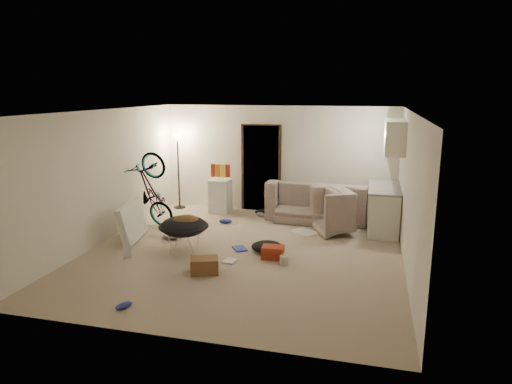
% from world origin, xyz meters
% --- Properties ---
extents(floor, '(5.50, 6.00, 0.02)m').
position_xyz_m(floor, '(0.00, 0.00, -0.01)').
color(floor, tan).
rests_on(floor, ground).
extents(ceiling, '(5.50, 6.00, 0.02)m').
position_xyz_m(ceiling, '(0.00, 0.00, 2.51)').
color(ceiling, white).
rests_on(ceiling, wall_back).
extents(wall_back, '(5.50, 0.02, 2.50)m').
position_xyz_m(wall_back, '(0.00, 3.01, 1.25)').
color(wall_back, white).
rests_on(wall_back, floor).
extents(wall_front, '(5.50, 0.02, 2.50)m').
position_xyz_m(wall_front, '(0.00, -3.01, 1.25)').
color(wall_front, white).
rests_on(wall_front, floor).
extents(wall_left, '(0.02, 6.00, 2.50)m').
position_xyz_m(wall_left, '(-2.76, 0.00, 1.25)').
color(wall_left, white).
rests_on(wall_left, floor).
extents(wall_right, '(0.02, 6.00, 2.50)m').
position_xyz_m(wall_right, '(2.76, 0.00, 1.25)').
color(wall_right, white).
rests_on(wall_right, floor).
extents(doorway, '(0.85, 0.10, 2.04)m').
position_xyz_m(doorway, '(-0.40, 2.97, 1.02)').
color(doorway, black).
rests_on(doorway, floor).
extents(door_trim, '(0.97, 0.04, 2.10)m').
position_xyz_m(door_trim, '(-0.40, 2.94, 1.02)').
color(door_trim, '#362112').
rests_on(door_trim, floor).
extents(floor_lamp, '(0.28, 0.28, 1.81)m').
position_xyz_m(floor_lamp, '(-2.40, 2.65, 1.31)').
color(floor_lamp, black).
rests_on(floor_lamp, floor).
extents(kitchen_counter, '(0.60, 1.50, 0.88)m').
position_xyz_m(kitchen_counter, '(2.43, 2.00, 0.44)').
color(kitchen_counter, '#EAE7CC').
rests_on(kitchen_counter, floor).
extents(counter_top, '(0.64, 1.54, 0.04)m').
position_xyz_m(counter_top, '(2.43, 2.00, 0.90)').
color(counter_top, gray).
rests_on(counter_top, kitchen_counter).
extents(kitchen_uppers, '(0.38, 1.40, 0.65)m').
position_xyz_m(kitchen_uppers, '(2.56, 2.00, 1.95)').
color(kitchen_uppers, '#EAE7CC').
rests_on(kitchen_uppers, wall_right).
extents(sofa, '(2.24, 0.98, 0.64)m').
position_xyz_m(sofa, '(1.02, 2.45, 0.32)').
color(sofa, '#3F463E').
rests_on(sofa, floor).
extents(armchair, '(1.23, 1.29, 0.66)m').
position_xyz_m(armchair, '(1.72, 1.75, 0.33)').
color(armchair, '#3F463E').
rests_on(armchair, floor).
extents(bicycle, '(1.74, 0.95, 0.96)m').
position_xyz_m(bicycle, '(-2.30, 1.03, 0.43)').
color(bicycle, black).
rests_on(bicycle, floor).
extents(book_asset, '(0.26, 0.25, 0.02)m').
position_xyz_m(book_asset, '(-1.93, -0.85, 0.01)').
color(book_asset, maroon).
rests_on(book_asset, floor).
extents(mini_fridge, '(0.46, 0.46, 0.78)m').
position_xyz_m(mini_fridge, '(-1.30, 2.55, 0.39)').
color(mini_fridge, white).
rests_on(mini_fridge, floor).
extents(snack_box_0, '(0.11, 0.09, 0.30)m').
position_xyz_m(snack_box_0, '(-1.47, 2.55, 1.00)').
color(snack_box_0, maroon).
rests_on(snack_box_0, mini_fridge).
extents(snack_box_1, '(0.11, 0.08, 0.30)m').
position_xyz_m(snack_box_1, '(-1.35, 2.55, 1.00)').
color(snack_box_1, orange).
rests_on(snack_box_1, mini_fridge).
extents(snack_box_2, '(0.11, 0.09, 0.30)m').
position_xyz_m(snack_box_2, '(-1.23, 2.55, 1.00)').
color(snack_box_2, yellow).
rests_on(snack_box_2, mini_fridge).
extents(snack_box_3, '(0.11, 0.08, 0.30)m').
position_xyz_m(snack_box_3, '(-1.11, 2.55, 1.00)').
color(snack_box_3, maroon).
rests_on(snack_box_3, mini_fridge).
extents(saucer_chair, '(0.90, 0.90, 0.64)m').
position_xyz_m(saucer_chair, '(-1.07, -0.19, 0.38)').
color(saucer_chair, silver).
rests_on(saucer_chair, floor).
extents(hoodie, '(0.61, 0.58, 0.22)m').
position_xyz_m(hoodie, '(-1.02, -0.22, 0.57)').
color(hoodie, brown).
rests_on(hoodie, saucer_chair).
extents(sofa_drape, '(0.65, 0.58, 0.28)m').
position_xyz_m(sofa_drape, '(0.07, 2.45, 0.54)').
color(sofa_drape, black).
rests_on(sofa_drape, sofa).
extents(tv_box, '(0.47, 1.11, 0.72)m').
position_xyz_m(tv_box, '(-2.30, 0.15, 0.36)').
color(tv_box, silver).
rests_on(tv_box, floor).
extents(drink_case_a, '(0.52, 0.44, 0.25)m').
position_xyz_m(drink_case_a, '(-0.35, -1.07, 0.12)').
color(drink_case_a, brown).
rests_on(drink_case_a, floor).
extents(drink_case_b, '(0.39, 0.30, 0.22)m').
position_xyz_m(drink_case_b, '(0.57, -0.17, 0.11)').
color(drink_case_b, maroon).
rests_on(drink_case_b, floor).
extents(juicer, '(0.15, 0.15, 0.21)m').
position_xyz_m(juicer, '(0.81, -0.40, 0.09)').
color(juicer, beige).
rests_on(juicer, floor).
extents(newspaper, '(0.65, 0.64, 0.01)m').
position_xyz_m(newspaper, '(0.88, 1.45, 0.00)').
color(newspaper, silver).
rests_on(newspaper, floor).
extents(book_blue, '(0.34, 0.36, 0.03)m').
position_xyz_m(book_blue, '(-0.11, 0.11, 0.01)').
color(book_blue, '#2A3398').
rests_on(book_blue, floor).
extents(book_white, '(0.22, 0.27, 0.02)m').
position_xyz_m(book_white, '(-0.10, -0.51, 0.01)').
color(book_white, silver).
rests_on(book_white, floor).
extents(shoe_0, '(0.31, 0.17, 0.11)m').
position_xyz_m(shoe_0, '(-0.88, 1.63, 0.05)').
color(shoe_0, '#2A3398').
rests_on(shoe_0, floor).
extents(shoe_1, '(0.29, 0.24, 0.10)m').
position_xyz_m(shoe_1, '(-0.25, 2.34, 0.05)').
color(shoe_1, slate).
rests_on(shoe_1, floor).
extents(shoe_2, '(0.21, 0.26, 0.09)m').
position_xyz_m(shoe_2, '(-0.97, -2.49, 0.04)').
color(shoe_2, '#2A3398').
rests_on(shoe_2, floor).
extents(clothes_lump_a, '(0.68, 0.62, 0.18)m').
position_xyz_m(clothes_lump_a, '(0.39, 0.14, 0.09)').
color(clothes_lump_a, black).
rests_on(clothes_lump_a, floor).
extents(clothes_lump_b, '(0.52, 0.49, 0.12)m').
position_xyz_m(clothes_lump_b, '(-0.24, 2.55, 0.06)').
color(clothes_lump_b, black).
rests_on(clothes_lump_b, floor).
extents(clothes_lump_c, '(0.60, 0.59, 0.14)m').
position_xyz_m(clothes_lump_c, '(-1.60, 0.45, 0.07)').
color(clothes_lump_c, silver).
rests_on(clothes_lump_c, floor).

